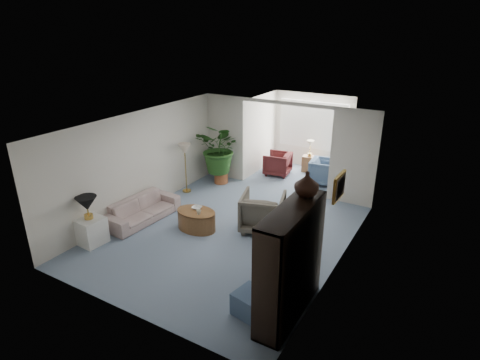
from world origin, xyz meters
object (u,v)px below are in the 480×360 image
Objects in this scene: side_table_dark at (296,220)px; plant_pot at (221,178)px; coffee_table at (196,220)px; coffee_cup at (199,212)px; sunroom_chair_blue at (324,172)px; end_table at (91,231)px; wingback_chair at (263,212)px; cabinet_urn at (307,184)px; table_lamp at (87,203)px; floor_lamp at (185,149)px; coffee_bowl at (197,208)px; ottoman at (251,303)px; sunroom_table at (309,164)px; framed_picture at (340,187)px; sofa at (142,209)px; sunroom_chair_maroon at (278,164)px; entertainment_cabinet at (290,263)px.

side_table_dark reaches higher than plant_pot.
coffee_cup reaches higher than coffee_table.
sunroom_chair_blue is at bearing 97.75° from side_table_dark.
coffee_table is at bearing 46.18° from end_table.
cabinet_urn is (1.64, -1.79, 1.65)m from wingback_chair.
table_lamp is 3.28m from floor_lamp.
coffee_bowl is 3.19m from ottoman.
end_table is 6.96m from sunroom_table.
framed_picture is at bearing -40.77° from side_table_dark.
wingback_chair is 2.40× the size of cabinet_urn.
cabinet_urn reaches higher than wingback_chair.
side_table_dark is (3.54, -0.58, -0.97)m from floor_lamp.
cabinet_urn reaches higher than floor_lamp.
sunroom_table is (1.89, 2.22, 0.09)m from plant_pot.
wingback_chair reaches higher than end_table.
sunroom_table is at bearing 37.10° from sunroom_chair_blue.
sofa is at bearing -85.47° from floor_lamp.
framed_picture reaches higher than sofa.
coffee_cup is (1.67, -1.72, -0.75)m from floor_lamp.
sofa is at bearing -163.62° from coffee_bowl.
cabinet_urn reaches higher than end_table.
coffee_cup is 0.14× the size of sunroom_chair_maroon.
coffee_table is 1.88× the size of sunroom_table.
ottoman is (2.29, -1.78, -0.30)m from coffee_cup.
cabinet_urn is at bearing -65.77° from side_table_dark.
floor_lamp is 2.45m from coffee_table.
table_lamp reaches higher than sunroom_chair_maroon.
coffee_cup is 3.19m from entertainment_cabinet.
framed_picture is 4.60m from sunroom_chair_blue.
plant_pot is (-4.23, 2.63, -1.54)m from framed_picture.
sunroom_chair_blue is 1.05× the size of sunroom_chair_maroon.
ottoman is (3.82, -1.59, -0.08)m from sofa.
cabinet_urn is at bearing 20.98° from sunroom_chair_maroon.
coffee_bowl is at bearing 48.79° from end_table.
plant_pot is at bearing 148.11° from framed_picture.
sunroom_chair_maroon reaches higher than ottoman.
plant_pot is 0.52× the size of sunroom_chair_maroon.
coffee_table is at bearing 146.31° from coffee_cup.
sunroom_table is at bearing 54.05° from floor_lamp.
side_table_dark is at bearing 109.96° from entertainment_cabinet.
sunroom_chair_maroon is at bearing 73.91° from table_lamp.
framed_picture is 1.14× the size of table_lamp.
floor_lamp is at bearing 149.16° from cabinet_urn.
sunroom_table is at bearing 103.30° from ottoman.
framed_picture is at bearing 78.00° from cabinet_urn.
sunroom_chair_blue reaches higher than sofa.
plant_pot is at bearing 113.40° from coffee_cup.
sunroom_chair_blue reaches higher than coffee_bowl.
sunroom_chair_maroon is 1.52× the size of sunroom_table.
end_table reaches higher than coffee_bowl.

